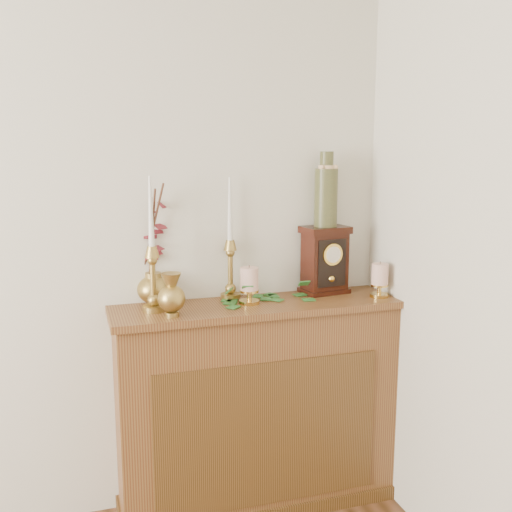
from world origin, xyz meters
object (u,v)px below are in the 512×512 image
object	(u,v)px
ginger_jar	(154,249)
mantel_clock	(325,260)
candlestick_left	(153,268)
candlestick_center	(230,260)
bud_vase	(172,295)
ceramic_vase	(326,193)

from	to	relation	value
ginger_jar	mantel_clock	bearing A→B (deg)	-4.69
candlestick_left	ginger_jar	world-z (taller)	candlestick_left
candlestick_center	candlestick_left	bearing A→B (deg)	-163.59
ginger_jar	bud_vase	bearing A→B (deg)	-83.35
candlestick_center	ginger_jar	size ratio (longest dim) A/B	1.03
candlestick_center	ceramic_vase	xyz separation A→B (m)	(0.43, -0.02, 0.28)
mantel_clock	bud_vase	bearing A→B (deg)	-173.98
bud_vase	mantel_clock	size ratio (longest dim) A/B	0.57
candlestick_center	ceramic_vase	size ratio (longest dim) A/B	1.60
candlestick_left	ginger_jar	bearing A→B (deg)	78.29
ginger_jar	candlestick_center	bearing A→B (deg)	-6.31
candlestick_center	bud_vase	distance (m)	0.37
candlestick_left	mantel_clock	world-z (taller)	candlestick_left
candlestick_left	bud_vase	world-z (taller)	candlestick_left
mantel_clock	ceramic_vase	xyz separation A→B (m)	(-0.00, 0.00, 0.30)
mantel_clock	ceramic_vase	distance (m)	0.30
bud_vase	ginger_jar	size ratio (longest dim) A/B	0.34
bud_vase	candlestick_left	bearing A→B (deg)	118.85
bud_vase	mantel_clock	bearing A→B (deg)	13.88
bud_vase	ginger_jar	distance (m)	0.28
candlestick_left	ceramic_vase	bearing A→B (deg)	5.77
candlestick_center	mantel_clock	xyz separation A→B (m)	(0.43, -0.03, -0.02)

